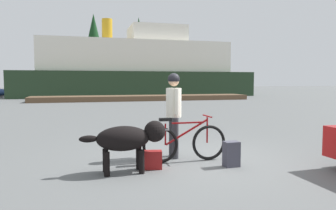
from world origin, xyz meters
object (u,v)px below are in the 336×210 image
object	(u,v)px
backpack	(231,154)
dog	(129,138)
handbag_pannier	(153,160)
ferry_boat	(136,70)
person_cyclist	(174,107)
bicycle	(184,142)

from	to	relation	value
backpack	dog	bearing A→B (deg)	175.95
dog	handbag_pannier	bearing A→B (deg)	12.42
dog	ferry_boat	world-z (taller)	ferry_boat
handbag_pannier	ferry_boat	size ratio (longest dim) A/B	0.01
person_cyclist	dog	world-z (taller)	person_cyclist
person_cyclist	handbag_pannier	distance (m)	1.32
person_cyclist	ferry_boat	world-z (taller)	ferry_boat
handbag_pannier	dog	bearing A→B (deg)	-167.58
bicycle	ferry_boat	world-z (taller)	ferry_boat
dog	ferry_boat	distance (m)	29.71
person_cyclist	dog	distance (m)	1.43
backpack	ferry_boat	size ratio (longest dim) A/B	0.02
bicycle	person_cyclist	xyz separation A→B (m)	(-0.10, 0.41, 0.68)
handbag_pannier	ferry_boat	bearing A→B (deg)	80.88
bicycle	handbag_pannier	xyz separation A→B (m)	(-0.71, -0.33, -0.22)
bicycle	ferry_boat	distance (m)	29.12
dog	ferry_boat	xyz separation A→B (m)	(5.12, 29.18, 2.21)
bicycle	ferry_boat	bearing A→B (deg)	82.17
backpack	ferry_boat	distance (m)	29.61
person_cyclist	handbag_pannier	bearing A→B (deg)	-129.43
backpack	handbag_pannier	xyz separation A→B (m)	(-1.45, 0.23, -0.07)
dog	handbag_pannier	distance (m)	0.63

